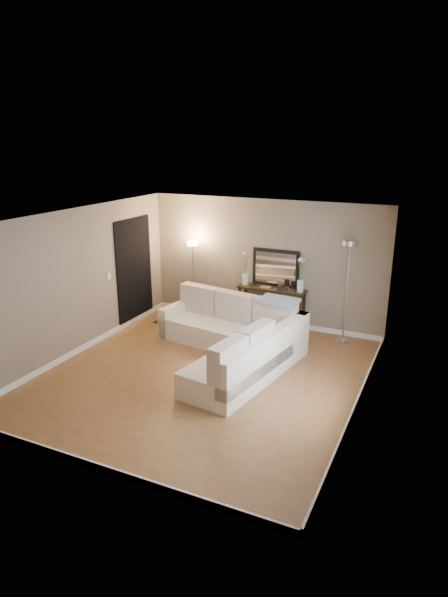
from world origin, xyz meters
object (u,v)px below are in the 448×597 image
at_px(console_table, 267,305).
at_px(floor_lamp_unlit, 348,271).
at_px(sectional_sofa, 235,339).
at_px(floor_lamp_lit, 193,264).

height_order(console_table, floor_lamp_unlit, floor_lamp_unlit).
distance_m(sectional_sofa, floor_lamp_lit, 2.48).
xyz_separation_m(floor_lamp_lit, floor_lamp_unlit, (3.29, -0.07, 0.23)).
relative_size(console_table, floor_lamp_unlit, 0.71).
bearing_deg(floor_lamp_unlit, console_table, 175.67).
bearing_deg(sectional_sofa, floor_lamp_unlit, 44.24).
distance_m(console_table, floor_lamp_lit, 1.82).
relative_size(sectional_sofa, floor_lamp_unlit, 1.54).
xyz_separation_m(sectional_sofa, floor_lamp_lit, (-1.70, 1.62, 0.81)).
xyz_separation_m(sectional_sofa, console_table, (-0.01, 1.67, 0.12)).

